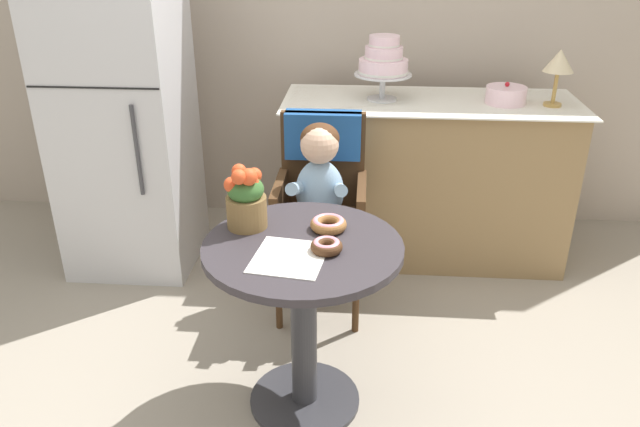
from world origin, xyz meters
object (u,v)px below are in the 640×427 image
Objects in this scene: refrigerator at (123,114)px; wicker_chair at (322,182)px; cafe_table at (303,294)px; seated_child at (319,188)px; donut_front at (328,224)px; tiered_cake_stand at (383,62)px; flower_vase at (246,197)px; round_layer_cake at (506,95)px; donut_mid at (327,246)px; table_lamp at (559,63)px.

wicker_chair is at bearing -17.50° from refrigerator.
seated_child is (0.01, 0.61, 0.17)m from cafe_table.
seated_child is 0.50m from donut_front.
flower_vase is at bearing -113.44° from tiered_cake_stand.
refrigerator reaches higher than flower_vase.
flower_vase is 1.20× the size of round_layer_cake.
donut_mid is at bearing -88.57° from donut_front.
cafe_table is 0.75× the size of wicker_chair.
refrigerator is (-1.13, 0.98, 0.11)m from donut_front.
table_lamp is at bearing -7.68° from round_layer_cake.
flower_vase is 1.31m from tiered_cake_stand.
wicker_chair is 2.87× the size of tiered_cake_stand.
donut_mid is 1.72m from table_lamp.
flower_vase is at bearing -114.28° from wicker_chair.
round_layer_cake is (0.64, -0.02, -0.16)m from tiered_cake_stand.
seated_child is at bearing 98.50° from donut_front.
tiered_cake_stand reaches higher than donut_mid.
refrigerator is at bearing 133.67° from cafe_table.
table_lamp is (1.15, 0.64, 0.44)m from seated_child.
donut_front is at bearing 91.43° from donut_mid.
donut_mid is 0.54× the size of round_layer_cake.
cafe_table is 1.64m from round_layer_cake.
table_lamp is at bearing 39.21° from flower_vase.
donut_mid is 0.34× the size of tiered_cake_stand.
donut_mid is at bearing -129.50° from table_lamp.
refrigerator is at bearing 134.69° from donut_mid.
cafe_table is 0.78m from wicker_chair.
seated_child is 0.67m from donut_mid.
tiered_cake_stand is (0.21, 1.18, 0.36)m from donut_front.
seated_child is 1.16m from round_layer_cake.
flower_vase reaches higher than donut_mid.
flower_vase reaches higher than donut_front.
refrigerator is (-1.06, 0.49, 0.17)m from seated_child.
table_lamp is at bearing 50.50° from donut_mid.
cafe_table is 0.42× the size of refrigerator.
donut_front is 1.25m from tiered_cake_stand.
seated_child is 0.43× the size of refrigerator.
wicker_chair is 0.83m from donut_mid.
donut_mid is (0.08, -0.82, 0.10)m from wicker_chair.
tiered_cake_stand is 0.87m from table_lamp.
round_layer_cake reaches higher than donut_mid.
round_layer_cake reaches higher than donut_front.
tiered_cake_stand is at bearing 67.97° from seated_child.
cafe_table is at bearing -90.98° from seated_child.
seated_child is 0.86m from tiered_cake_stand.
round_layer_cake is at bearing -1.99° from tiered_cake_stand.
seated_child is 2.19× the size of tiered_cake_stand.
cafe_table is 0.63m from seated_child.
seated_child is at bearing 96.70° from donut_mid.
flower_vase is 0.15× the size of refrigerator.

